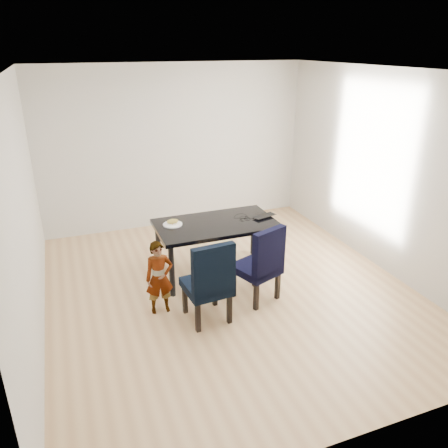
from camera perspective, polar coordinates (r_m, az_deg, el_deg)
name	(u,v)px	position (r m, az deg, el deg)	size (l,w,h in m)	color
floor	(229,290)	(5.74, 0.72, -8.63)	(4.50, 5.00, 0.01)	tan
ceiling	(231,70)	(4.92, 0.88, 19.49)	(4.50, 5.00, 0.01)	white
wall_back	(175,147)	(7.48, -6.37, 9.93)	(4.50, 0.01, 2.70)	silver
wall_front	(364,298)	(3.18, 17.76, -9.20)	(4.50, 0.01, 2.70)	silver
wall_left	(23,216)	(4.87, -24.76, 0.98)	(0.01, 5.00, 2.70)	silver
wall_right	(385,173)	(6.32, 20.29, 6.33)	(0.01, 5.00, 2.70)	white
dining_table	(216,248)	(5.97, -1.02, -3.18)	(1.60, 0.90, 0.75)	black
chair_left	(206,279)	(4.96, -2.32, -7.24)	(0.49, 0.51, 1.01)	black
chair_right	(256,262)	(5.35, 4.23, -5.00)	(0.48, 0.50, 0.99)	black
child	(159,278)	(5.16, -8.45, -6.94)	(0.33, 0.22, 0.90)	#D44911
plate	(173,224)	(5.79, -6.72, -0.05)	(0.26, 0.26, 0.01)	white
sandwich	(172,221)	(5.79, -6.75, 0.35)	(0.16, 0.07, 0.06)	#B69D41
laptop	(262,215)	(6.06, 5.01, 1.14)	(0.33, 0.21, 0.03)	black
cable_tangle	(245,219)	(5.94, 2.79, 0.64)	(0.15, 0.15, 0.01)	black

